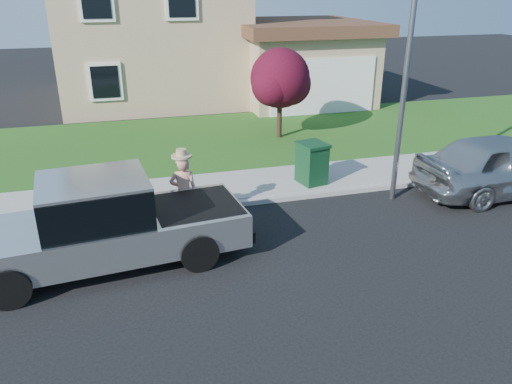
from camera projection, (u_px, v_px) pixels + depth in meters
ground at (229, 268)px, 9.88m from camera, size 80.00×80.00×0.00m
curb at (242, 203)px, 12.68m from camera, size 40.00×0.20×0.12m
sidewalk at (233, 186)px, 13.65m from camera, size 40.00×2.00×0.15m
lawn at (204, 141)px, 17.66m from camera, size 40.00×7.00×0.10m
house at (179, 30)px, 23.53m from camera, size 14.00×11.30×6.85m
pickup_truck at (104, 225)px, 9.73m from camera, size 5.75×2.45×1.84m
woman at (184, 191)px, 11.26m from camera, size 0.67×0.49×1.87m
sedan at (505, 165)px, 13.10m from camera, size 4.79×1.94×1.63m
ornamental_tree at (281, 81)px, 17.20m from camera, size 2.28×2.05×3.13m
trash_bin at (312, 163)px, 13.51m from camera, size 0.84×0.92×1.13m
street_lamp at (407, 73)px, 11.77m from camera, size 0.35×0.75×5.72m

